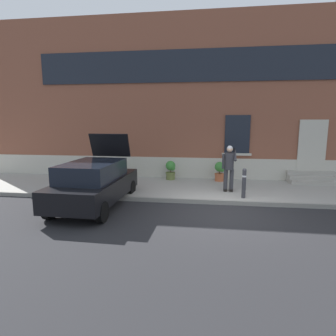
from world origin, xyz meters
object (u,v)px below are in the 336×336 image
at_px(person_on_phone, 229,165).
at_px(planter_terracotta, 220,171).
at_px(planter_olive, 171,170).
at_px(bollard_near_person, 244,182).
at_px(planter_charcoal, 122,169).
at_px(hatchback_car_black, 95,183).

xyz_separation_m(person_on_phone, planter_terracotta, (-0.24, 1.87, -0.55)).
relative_size(planter_olive, planter_terracotta, 1.00).
bearing_deg(bollard_near_person, planter_olive, 137.10).
bearing_deg(planter_charcoal, hatchback_car_black, -87.08).
height_order(person_on_phone, planter_charcoal, person_on_phone).
distance_m(person_on_phone, planter_charcoal, 4.96).
distance_m(person_on_phone, planter_terracotta, 1.96).
bearing_deg(hatchback_car_black, bollard_near_person, 13.53).
xyz_separation_m(planter_olive, planter_terracotta, (2.20, -0.01, 0.00)).
relative_size(bollard_near_person, planter_terracotta, 1.22).
bearing_deg(planter_terracotta, person_on_phone, -82.59).
bearing_deg(person_on_phone, hatchback_car_black, -164.51).
xyz_separation_m(bollard_near_person, planter_terracotta, (-0.70, 2.68, -0.11)).
height_order(hatchback_car_black, bollard_near_person, hatchback_car_black).
xyz_separation_m(bollard_near_person, planter_olive, (-2.90, 2.70, -0.11)).
height_order(planter_olive, planter_terracotta, same).
bearing_deg(bollard_near_person, person_on_phone, 119.54).
bearing_deg(planter_charcoal, bollard_near_person, -25.78).
relative_size(hatchback_car_black, planter_terracotta, 4.78).
height_order(bollard_near_person, planter_charcoal, bollard_near_person).
height_order(planter_charcoal, planter_terracotta, same).
bearing_deg(bollard_near_person, planter_terracotta, 104.71).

